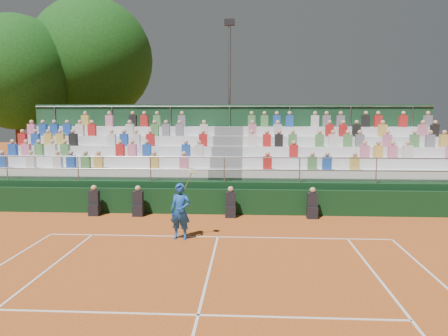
# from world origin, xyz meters

# --- Properties ---
(ground) EXTENTS (90.00, 90.00, 0.00)m
(ground) POSITION_xyz_m (0.00, 0.00, 0.00)
(ground) COLOR #BF571F
(ground) RESTS_ON ground
(courtside_wall) EXTENTS (20.00, 0.15, 1.00)m
(courtside_wall) POSITION_xyz_m (0.00, 3.20, 0.50)
(courtside_wall) COLOR black
(courtside_wall) RESTS_ON ground
(line_officials) EXTENTS (8.80, 0.40, 1.19)m
(line_officials) POSITION_xyz_m (-1.15, 2.75, 0.48)
(line_officials) COLOR black
(line_officials) RESTS_ON ground
(grandstand) EXTENTS (20.00, 5.20, 4.40)m
(grandstand) POSITION_xyz_m (-0.01, 6.44, 1.09)
(grandstand) COLOR black
(grandstand) RESTS_ON ground
(tennis_player) EXTENTS (0.89, 0.53, 2.22)m
(tennis_player) POSITION_xyz_m (-1.16, -0.28, 0.90)
(tennis_player) COLOR #1649A9
(tennis_player) RESTS_ON ground
(tree_west) EXTENTS (6.67, 6.67, 9.65)m
(tree_west) POSITION_xyz_m (-12.60, 11.64, 6.30)
(tree_west) COLOR #341E13
(tree_west) RESTS_ON ground
(tree_east) EXTENTS (7.73, 7.73, 11.25)m
(tree_east) POSITION_xyz_m (-9.11, 14.38, 7.37)
(tree_east) COLOR #341E13
(tree_east) RESTS_ON ground
(floodlight_mast) EXTENTS (0.60, 0.25, 9.28)m
(floodlight_mast) POSITION_xyz_m (-0.17, 12.04, 5.33)
(floodlight_mast) COLOR gray
(floodlight_mast) RESTS_ON ground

